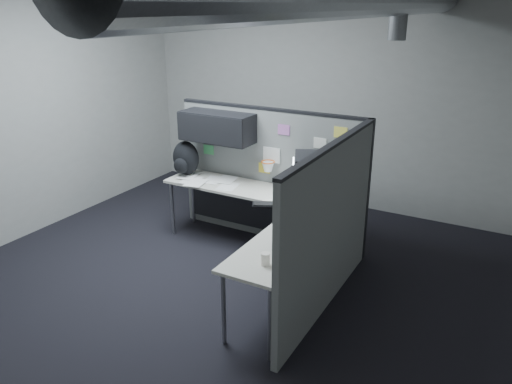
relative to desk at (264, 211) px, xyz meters
The scene contains 12 objects.
room 1.69m from the desk, 59.55° to the right, with size 5.62×5.62×3.22m.
partition_back 0.77m from the desk, 126.93° to the left, with size 2.44×0.42×1.63m.
partition_right 1.09m from the desk, 26.97° to the right, with size 0.07×2.23×1.63m.
desk is the anchor object (origin of this frame).
monitor 0.69m from the desk, 22.28° to the left, with size 0.62×0.62×0.54m.
keyboard 0.23m from the desk, 33.56° to the right, with size 0.44×0.32×0.04m.
mouse 0.66m from the desk, 37.17° to the right, with size 0.28×0.28×0.05m.
phone 1.14m from the desk, 51.78° to the right, with size 0.19×0.20×0.09m.
bottles 1.44m from the desk, 54.86° to the right, with size 0.15×0.17×0.09m.
cup 1.44m from the desk, 61.23° to the right, with size 0.08×0.08×0.11m, color white.
papers 0.94m from the desk, 165.77° to the left, with size 0.88×0.61×0.02m.
backpack 1.35m from the desk, 166.55° to the left, with size 0.40×0.37×0.43m.
Camera 1 is at (2.53, -3.77, 2.74)m, focal length 35.00 mm.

